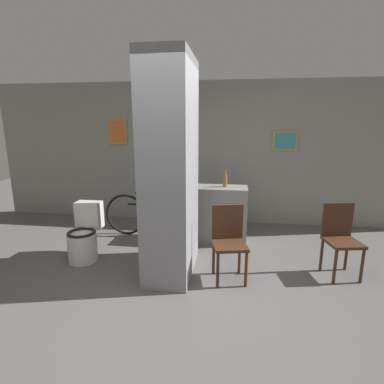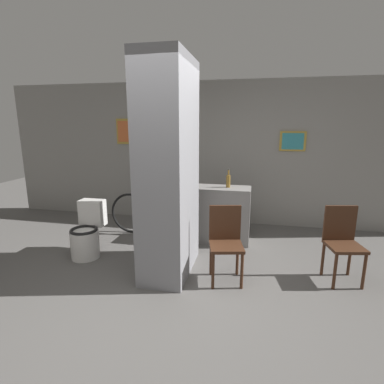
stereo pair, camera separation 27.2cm
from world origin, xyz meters
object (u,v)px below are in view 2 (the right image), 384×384
(toilet, at_px, (87,234))
(bottle_tall, at_px, (228,180))
(bicycle, at_px, (161,214))
(chair_by_doorway, at_px, (342,240))
(chair_near_pillar, at_px, (226,240))

(toilet, distance_m, bottle_tall, 2.23)
(bicycle, relative_size, bottle_tall, 6.01)
(chair_by_doorway, height_order, bicycle, chair_by_doorway)
(toilet, xyz_separation_m, chair_by_doorway, (3.34, 0.02, 0.18))
(bottle_tall, bearing_deg, toilet, -153.05)
(toilet, xyz_separation_m, bottle_tall, (1.89, 0.96, 0.67))
(chair_near_pillar, xyz_separation_m, bicycle, (-1.21, 1.23, -0.13))
(toilet, height_order, chair_by_doorway, chair_by_doorway)
(chair_near_pillar, bearing_deg, bicycle, 122.03)
(toilet, distance_m, chair_by_doorway, 3.35)
(chair_near_pillar, xyz_separation_m, bottle_tall, (-0.09, 1.22, 0.49))
(bottle_tall, bearing_deg, chair_near_pillar, -85.66)
(toilet, height_order, bicycle, toilet)
(chair_near_pillar, relative_size, bicycle, 0.51)
(bottle_tall, bearing_deg, bicycle, 179.24)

